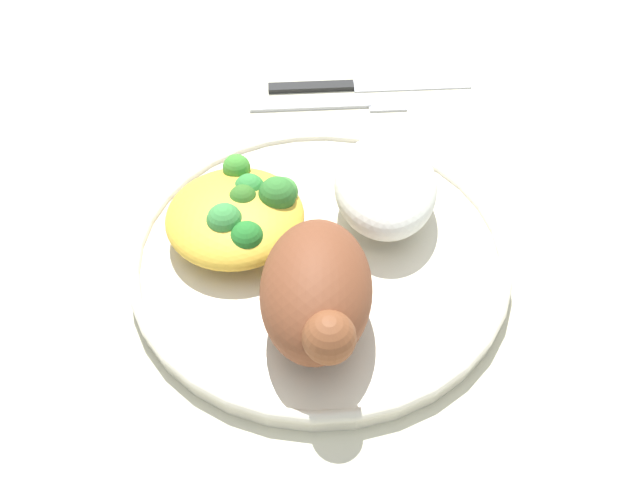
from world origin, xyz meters
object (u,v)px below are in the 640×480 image
at_px(knife, 352,84).
at_px(fork, 338,104).
at_px(roasted_chicken, 315,292).
at_px(mac_cheese_with_broccoli, 239,213).
at_px(rice_pile, 385,185).
at_px(plate, 320,257).

bearing_deg(knife, fork, -22.41).
height_order(roasted_chicken, mac_cheese_with_broccoli, roasted_chicken).
distance_m(rice_pile, knife, 0.18).
bearing_deg(plate, knife, 174.39).
bearing_deg(roasted_chicken, knife, 175.54).
relative_size(roasted_chicken, mac_cheese_with_broccoli, 1.13).
distance_m(plate, rice_pile, 0.07).
xyz_separation_m(roasted_chicken, fork, (-0.26, 0.01, -0.05)).
distance_m(roasted_chicken, mac_cheese_with_broccoli, 0.10).
height_order(mac_cheese_with_broccoli, fork, mac_cheese_with_broccoli).
bearing_deg(fork, roasted_chicken, -2.21).
bearing_deg(roasted_chicken, fork, 177.79).
height_order(plate, fork, plate).
height_order(plate, mac_cheese_with_broccoli, mac_cheese_with_broccoli).
distance_m(mac_cheese_with_broccoli, fork, 0.19).
bearing_deg(plate, fork, 177.23).
distance_m(roasted_chicken, rice_pile, 0.12).
height_order(rice_pile, knife, rice_pile).
height_order(roasted_chicken, rice_pile, roasted_chicken).
relative_size(roasted_chicken, rice_pile, 1.10).
height_order(plate, rice_pile, rice_pile).
xyz_separation_m(roasted_chicken, rice_pile, (-0.11, 0.05, -0.01)).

